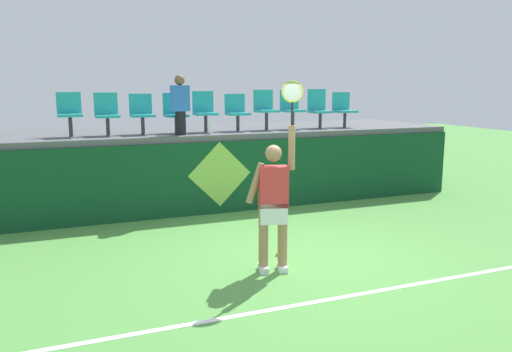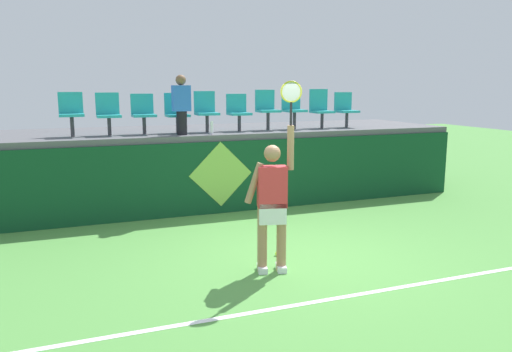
% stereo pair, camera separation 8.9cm
% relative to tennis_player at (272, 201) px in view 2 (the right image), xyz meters
% --- Properties ---
extents(ground_plane, '(40.00, 40.00, 0.00)m').
position_rel_tennis_player_xyz_m(ground_plane, '(0.59, 0.29, -0.97)').
color(ground_plane, '#519342').
extents(court_back_wall, '(10.35, 0.20, 1.41)m').
position_rel_tennis_player_xyz_m(court_back_wall, '(0.59, 3.35, -0.27)').
color(court_back_wall, '#0F4223').
rests_on(court_back_wall, ground_plane).
extents(spectator_platform, '(10.35, 2.79, 0.12)m').
position_rel_tennis_player_xyz_m(spectator_platform, '(0.59, 4.69, 0.50)').
color(spectator_platform, '#56565B').
rests_on(spectator_platform, court_back_wall).
extents(court_baseline_stripe, '(9.32, 0.08, 0.01)m').
position_rel_tennis_player_xyz_m(court_baseline_stripe, '(0.59, -1.10, -0.97)').
color(court_baseline_stripe, white).
rests_on(court_baseline_stripe, ground_plane).
extents(tennis_player, '(0.74, 0.35, 2.54)m').
position_rel_tennis_player_xyz_m(tennis_player, '(0.00, 0.00, 0.00)').
color(tennis_player, white).
rests_on(tennis_player, ground_plane).
extents(tennis_ball, '(0.07, 0.07, 0.07)m').
position_rel_tennis_player_xyz_m(tennis_ball, '(0.31, 0.53, -0.94)').
color(tennis_ball, '#D1E533').
rests_on(tennis_ball, ground_plane).
extents(water_bottle, '(0.06, 0.06, 0.26)m').
position_rel_tennis_player_xyz_m(water_bottle, '(0.18, 3.49, 0.69)').
color(water_bottle, white).
rests_on(water_bottle, spectator_platform).
extents(stadium_chair_0, '(0.44, 0.42, 0.82)m').
position_rel_tennis_player_xyz_m(stadium_chair_0, '(-2.36, 4.07, 1.02)').
color(stadium_chair_0, '#38383D').
rests_on(stadium_chair_0, spectator_platform).
extents(stadium_chair_1, '(0.44, 0.42, 0.81)m').
position_rel_tennis_player_xyz_m(stadium_chair_1, '(-1.70, 4.07, 1.00)').
color(stadium_chair_1, '#38383D').
rests_on(stadium_chair_1, spectator_platform).
extents(stadium_chair_2, '(0.44, 0.42, 0.78)m').
position_rel_tennis_player_xyz_m(stadium_chair_2, '(-1.04, 4.07, 0.99)').
color(stadium_chair_2, '#38383D').
rests_on(stadium_chair_2, spectator_platform).
extents(stadium_chair_3, '(0.44, 0.42, 0.80)m').
position_rel_tennis_player_xyz_m(stadium_chair_3, '(-0.37, 4.07, 0.99)').
color(stadium_chair_3, '#38383D').
rests_on(stadium_chair_3, spectator_platform).
extents(stadium_chair_4, '(0.44, 0.42, 0.83)m').
position_rel_tennis_player_xyz_m(stadium_chair_4, '(0.23, 4.07, 1.01)').
color(stadium_chair_4, '#38383D').
rests_on(stadium_chair_4, spectator_platform).
extents(stadium_chair_5, '(0.44, 0.42, 0.77)m').
position_rel_tennis_player_xyz_m(stadium_chair_5, '(0.93, 4.07, 0.98)').
color(stadium_chair_5, '#38383D').
rests_on(stadium_chair_5, spectator_platform).
extents(stadium_chair_6, '(0.44, 0.42, 0.85)m').
position_rel_tennis_player_xyz_m(stadium_chair_6, '(1.58, 4.07, 1.04)').
color(stadium_chair_6, '#38383D').
rests_on(stadium_chair_6, spectator_platform).
extents(stadium_chair_7, '(0.44, 0.42, 0.84)m').
position_rel_tennis_player_xyz_m(stadium_chair_7, '(2.20, 4.07, 1.03)').
color(stadium_chair_7, '#38383D').
rests_on(stadium_chair_7, spectator_platform).
extents(stadium_chair_8, '(0.44, 0.42, 0.86)m').
position_rel_tennis_player_xyz_m(stadium_chair_8, '(2.88, 4.08, 1.02)').
color(stadium_chair_8, '#38383D').
rests_on(stadium_chair_8, spectator_platform).
extents(stadium_chair_9, '(0.44, 0.42, 0.79)m').
position_rel_tennis_player_xyz_m(stadium_chair_9, '(3.52, 4.07, 0.99)').
color(stadium_chair_9, '#38383D').
rests_on(stadium_chair_9, spectator_platform).
extents(spectator_0, '(0.34, 0.20, 1.14)m').
position_rel_tennis_player_xyz_m(spectator_0, '(-0.37, 3.62, 1.16)').
color(spectator_0, black).
rests_on(spectator_0, spectator_platform).
extents(wall_signage_mount, '(1.27, 0.01, 1.41)m').
position_rel_tennis_player_xyz_m(wall_signage_mount, '(0.28, 3.24, -0.97)').
color(wall_signage_mount, '#0F4223').
rests_on(wall_signage_mount, ground_plane).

